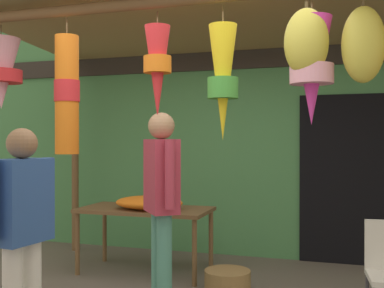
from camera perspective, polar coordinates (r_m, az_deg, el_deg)
name	(u,v)px	position (r m, az deg, el deg)	size (l,w,h in m)	color
shop_facade	(240,99)	(6.20, 5.77, 5.40)	(10.38, 0.29, 3.99)	#47844C
market_stall_canopy	(218,32)	(4.64, 3.12, 13.15)	(4.86, 2.39, 2.86)	brown
display_table	(145,214)	(5.34, -5.60, -8.34)	(1.43, 0.72, 0.71)	brown
flower_heap_on_table	(150,203)	(5.20, -5.03, -6.98)	(0.75, 0.53, 0.14)	orange
wicker_basket_by_table	(227,283)	(4.69, 4.25, -16.16)	(0.43, 0.43, 0.23)	olive
vendor_in_orange	(22,222)	(3.49, -19.59, -8.73)	(0.26, 0.59, 1.54)	silver
shopper_by_bananas	(161,193)	(4.14, -3.67, -5.83)	(0.42, 0.49, 1.70)	#4C8E7A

